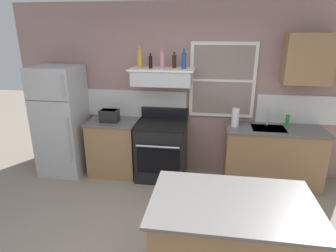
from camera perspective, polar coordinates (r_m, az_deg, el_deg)
back_wall at (r=4.58m, az=2.94°, el=7.02°), size 5.40×0.11×2.70m
refrigerator at (r=4.91m, az=-20.66°, el=0.97°), size 0.70×0.72×1.76m
counter_left_of_stove at (r=4.77m, az=-10.73°, el=-4.11°), size 0.79×0.63×0.91m
toaster at (r=4.54m, az=-11.73°, el=2.10°), size 0.30×0.20×0.19m
stove_range at (r=4.54m, az=-1.26°, el=-4.85°), size 0.76×0.69×1.09m
range_hood_shelf at (r=4.31m, az=-1.15°, el=9.97°), size 0.96×0.52×0.24m
bottle_champagne_gold_foil at (r=4.33m, az=-5.68°, el=13.36°), size 0.08×0.08×0.32m
bottle_balsamic_dark at (r=4.27m, az=-3.54°, el=12.78°), size 0.06×0.06×0.22m
bottle_rose_pink at (r=4.24m, az=-1.20°, el=13.21°), size 0.07×0.07×0.30m
bottle_brown_stout at (r=4.31m, az=1.27°, el=12.93°), size 0.06×0.06×0.24m
bottle_blue_liqueur at (r=4.21m, az=3.23°, el=13.07°), size 0.07×0.07×0.29m
counter_right_with_sink at (r=4.62m, az=20.19°, el=-5.70°), size 1.43×0.63×0.91m
sink_faucet at (r=4.48m, az=19.60°, el=2.18°), size 0.03×0.17×0.28m
paper_towel_roll at (r=4.33m, az=13.44°, el=1.66°), size 0.11×0.11×0.27m
dish_soap_bottle at (r=4.57m, az=22.91°, el=0.98°), size 0.06×0.06×0.18m
kitchen_island at (r=2.79m, az=12.31°, el=-22.35°), size 1.40×0.90×0.91m
upper_cabinet_right at (r=4.49m, az=26.39°, el=12.01°), size 0.64×0.32×0.70m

